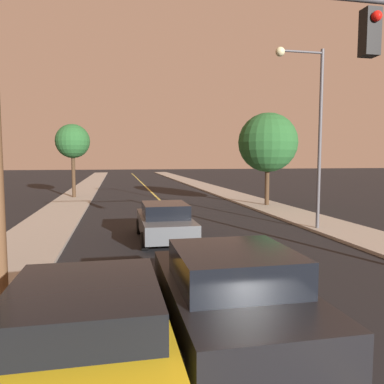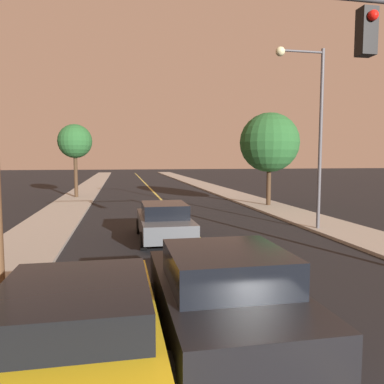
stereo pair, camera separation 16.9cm
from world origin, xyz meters
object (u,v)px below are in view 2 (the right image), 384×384
Objects in this scene: car_near_lane_second at (164,221)px; tree_left_far at (75,142)px; car_near_lane_front at (224,299)px; tree_right_near at (269,143)px; car_outer_lane_front at (77,335)px; streetlamp_right at (310,114)px.

tree_left_far reaches higher than car_near_lane_second.
tree_right_near is (7.33, 16.12, 3.06)m from car_near_lane_front.
car_near_lane_second is 11.43m from tree_right_near.
car_near_lane_front is at bearing -78.47° from tree_left_far.
tree_right_near is (12.07, -7.09, -0.26)m from tree_left_far.
car_outer_lane_front is at bearing -163.54° from car_near_lane_front.
tree_right_near reaches higher than car_near_lane_second.
car_near_lane_second is at bearing -72.75° from tree_left_far.
car_near_lane_front is 17.97m from tree_right_near.
tree_left_far is (-10.62, 14.66, -0.54)m from streetlamp_right.
car_outer_lane_front is 0.83× the size of tree_right_near.
tree_right_near is at bearing 48.06° from car_near_lane_second.
car_near_lane_front is 11.07m from streetlamp_right.
tree_left_far is (-4.73, 23.21, 3.32)m from car_near_lane_front.
car_near_lane_front is 0.71× the size of tree_right_near.
tree_right_near reaches higher than car_near_lane_front.
car_near_lane_second is 0.83× the size of tree_left_far.
car_near_lane_second is at bearing -131.94° from tree_right_near.
car_outer_lane_front is (-2.07, -8.57, 0.05)m from car_near_lane_second.
tree_right_near reaches higher than car_outer_lane_front.
streetlamp_right is 7.75m from tree_right_near.
streetlamp_right is at bearing 55.46° from car_near_lane_front.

